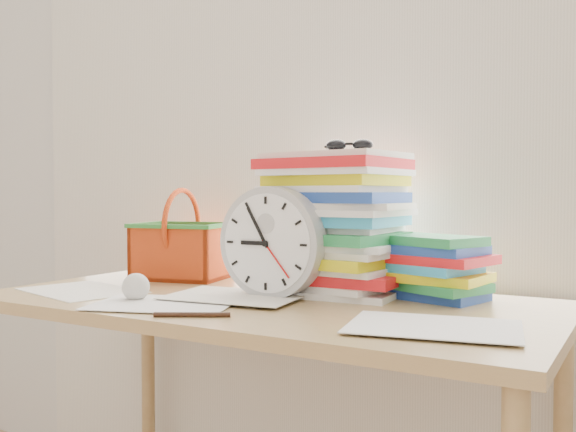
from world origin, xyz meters
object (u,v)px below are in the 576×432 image
Objects in this scene: clock at (272,243)px; basket at (182,234)px; book_stack at (433,267)px; paper_stack at (337,223)px; desk at (264,329)px.

basket is at bearing 157.52° from clock.
basket is at bearing -178.98° from book_stack.
paper_stack is 0.27m from book_stack.
book_stack is (0.36, 0.20, 0.15)m from desk.
paper_stack is 1.32× the size of clock.
desk is 0.44m from book_stack.
book_stack reaches higher than desk.
basket is (-0.53, 0.02, -0.05)m from paper_stack.
desk is 5.34× the size of book_stack.
clock is at bearing -34.19° from basket.
paper_stack is 0.19m from clock.
paper_stack is at bearing -14.04° from basket.
book_stack is at bearing 28.88° from clock.
clock reaches higher than book_stack.
paper_stack is at bearing -171.80° from book_stack.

